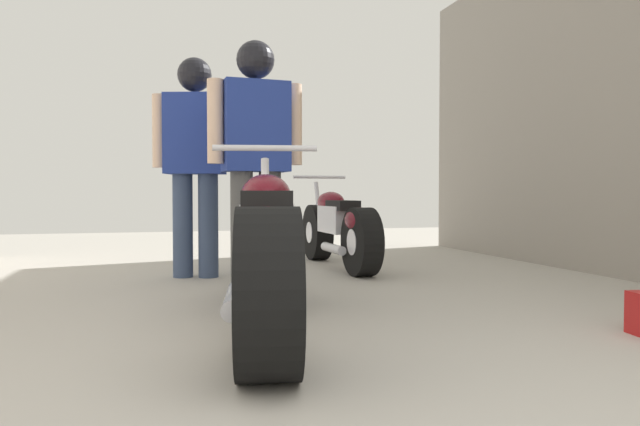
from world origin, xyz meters
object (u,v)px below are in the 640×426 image
motorcycle_black_naked (338,228)px  mechanic_with_helmet (256,140)px  motorcycle_maroon_cruiser (266,253)px  mechanic_in_blue (195,146)px

motorcycle_black_naked → mechanic_with_helmet: (-0.94, -0.97, 0.71)m
motorcycle_maroon_cruiser → mechanic_with_helmet: 1.63m
motorcycle_maroon_cruiser → motorcycle_black_naked: 2.69m
motorcycle_maroon_cruiser → mechanic_with_helmet: size_ratio=1.17×
motorcycle_maroon_cruiser → motorcycle_black_naked: motorcycle_maroon_cruiser is taller
mechanic_with_helmet → motorcycle_black_naked: bearing=46.1°
motorcycle_maroon_cruiser → motorcycle_black_naked: bearing=65.3°
motorcycle_black_naked → mechanic_in_blue: size_ratio=1.04×
mechanic_in_blue → mechanic_with_helmet: size_ratio=1.00×
motorcycle_maroon_cruiser → mechanic_in_blue: bearing=95.5°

